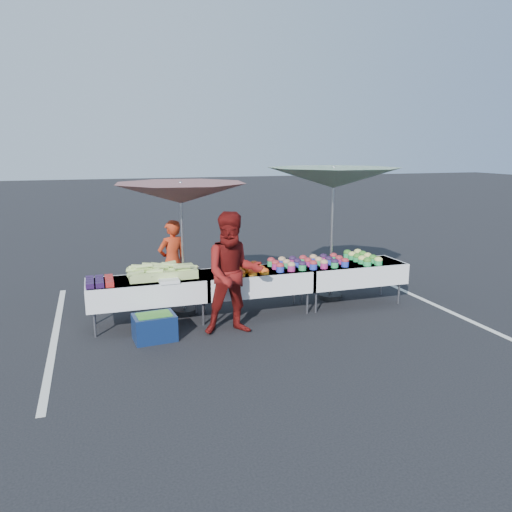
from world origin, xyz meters
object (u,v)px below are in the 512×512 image
object	(u,v)px
table_left	(147,289)
table_right	(351,272)
storage_bin	(154,327)
table_center	(256,280)
umbrella_right	(334,179)
customer	(233,274)
umbrella_left	(181,194)
vendor	(173,262)

from	to	relation	value
table_left	table_right	distance (m)	3.60
storage_bin	table_center	bearing A→B (deg)	15.79
table_right	storage_bin	distance (m)	3.67
storage_bin	umbrella_right	bearing A→B (deg)	12.68
table_center	table_right	distance (m)	1.80
umbrella_right	storage_bin	world-z (taller)	umbrella_right
table_center	storage_bin	xyz separation A→B (m)	(-1.79, -0.68, -0.38)
customer	table_right	bearing A→B (deg)	23.28
storage_bin	table_right	bearing A→B (deg)	5.69
table_center	umbrella_left	world-z (taller)	umbrella_left
table_left	storage_bin	size ratio (longest dim) A/B	2.93
vendor	umbrella_left	distance (m)	1.43
table_center	customer	world-z (taller)	customer
table_center	umbrella_left	xyz separation A→B (m)	(-1.16, 0.40, 1.44)
umbrella_left	table_right	bearing A→B (deg)	-7.71
customer	umbrella_left	distance (m)	1.68
table_right	umbrella_right	size ratio (longest dim) A/B	0.59
table_left	table_right	bearing A→B (deg)	0.00
table_center	vendor	distance (m)	1.64
table_left	umbrella_left	bearing A→B (deg)	31.86
table_center	customer	size ratio (longest dim) A/B	1.00
table_left	vendor	bearing A→B (deg)	61.91
customer	storage_bin	bearing A→B (deg)	-177.37
vendor	umbrella_left	size ratio (longest dim) A/B	0.56
table_left	storage_bin	xyz separation A→B (m)	(0.01, -0.68, -0.38)
vendor	umbrella_right	size ratio (longest dim) A/B	0.48
vendor	customer	bearing A→B (deg)	89.24
table_left	storage_bin	world-z (taller)	table_left
table_left	table_center	bearing A→B (deg)	0.00
table_right	umbrella_right	bearing A→B (deg)	117.47
vendor	storage_bin	distance (m)	1.91
umbrella_right	storage_bin	size ratio (longest dim) A/B	4.98
table_right	umbrella_left	bearing A→B (deg)	172.29
umbrella_left	umbrella_right	world-z (taller)	umbrella_right
table_center	storage_bin	world-z (taller)	table_center
customer	storage_bin	world-z (taller)	customer
table_left	customer	xyz separation A→B (m)	(1.20, -0.75, 0.34)
umbrella_left	storage_bin	xyz separation A→B (m)	(-0.63, -1.08, -1.82)
table_right	customer	xyz separation A→B (m)	(-2.40, -0.75, 0.34)
table_left	vendor	distance (m)	1.22
customer	umbrella_left	world-z (taller)	umbrella_left
umbrella_right	storage_bin	bearing A→B (deg)	-162.27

